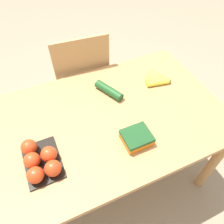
{
  "coord_description": "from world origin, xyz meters",
  "views": [
    {
      "loc": [
        -0.32,
        -0.72,
        1.68
      ],
      "look_at": [
        0.0,
        0.0,
        0.76
      ],
      "focal_mm": 35.0,
      "sensor_mm": 36.0,
      "label": 1
    }
  ],
  "objects_px": {
    "chair": "(82,82)",
    "cucumber_near": "(109,90)",
    "carrot_bag": "(137,137)",
    "banana_bunch": "(158,79)",
    "tomato_pack": "(40,161)"
  },
  "relations": [
    {
      "from": "banana_bunch",
      "to": "cucumber_near",
      "type": "bearing_deg",
      "value": 175.09
    },
    {
      "from": "chair",
      "to": "banana_bunch",
      "type": "height_order",
      "value": "chair"
    },
    {
      "from": "banana_bunch",
      "to": "tomato_pack",
      "type": "distance_m",
      "value": 0.87
    },
    {
      "from": "carrot_bag",
      "to": "banana_bunch",
      "type": "bearing_deg",
      "value": 45.13
    },
    {
      "from": "banana_bunch",
      "to": "cucumber_near",
      "type": "height_order",
      "value": "cucumber_near"
    },
    {
      "from": "chair",
      "to": "banana_bunch",
      "type": "xyz_separation_m",
      "value": [
        0.39,
        -0.45,
        0.25
      ]
    },
    {
      "from": "chair",
      "to": "banana_bunch",
      "type": "distance_m",
      "value": 0.65
    },
    {
      "from": "tomato_pack",
      "to": "carrot_bag",
      "type": "xyz_separation_m",
      "value": [
        0.47,
        -0.06,
        -0.01
      ]
    },
    {
      "from": "banana_bunch",
      "to": "tomato_pack",
      "type": "xyz_separation_m",
      "value": [
        -0.82,
        -0.28,
        0.02
      ]
    },
    {
      "from": "cucumber_near",
      "to": "carrot_bag",
      "type": "bearing_deg",
      "value": -91.77
    },
    {
      "from": "chair",
      "to": "cucumber_near",
      "type": "distance_m",
      "value": 0.5
    },
    {
      "from": "cucumber_near",
      "to": "banana_bunch",
      "type": "bearing_deg",
      "value": -4.91
    },
    {
      "from": "banana_bunch",
      "to": "carrot_bag",
      "type": "xyz_separation_m",
      "value": [
        -0.35,
        -0.35,
        0.02
      ]
    },
    {
      "from": "chair",
      "to": "cucumber_near",
      "type": "relative_size",
      "value": 4.81
    },
    {
      "from": "chair",
      "to": "cucumber_near",
      "type": "xyz_separation_m",
      "value": [
        0.06,
        -0.43,
        0.25
      ]
    }
  ]
}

